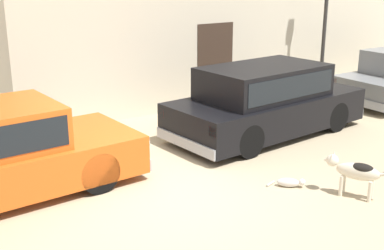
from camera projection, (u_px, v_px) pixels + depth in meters
The scene contains 5 objects.
ground_plane at pixel (158, 189), 8.18m from camera, with size 80.00×80.00×0.00m, color tan.
parked_sedan_second at pixel (266, 99), 10.70m from camera, with size 4.64×2.13×1.49m.
stray_dog_spotted at pixel (355, 171), 7.81m from camera, with size 0.54×1.01×0.66m.
stray_cat at pixel (290, 182), 8.26m from camera, with size 0.51×0.48×0.16m.
street_lamp at pixel (326, 9), 13.50m from camera, with size 0.22×0.22×3.70m.
Camera 1 is at (-3.75, -6.53, 3.40)m, focal length 47.50 mm.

